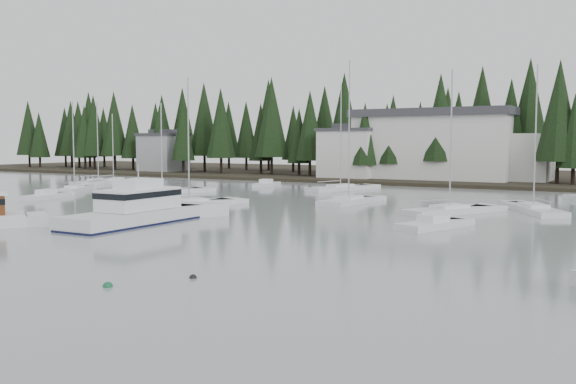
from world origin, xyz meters
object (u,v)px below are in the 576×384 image
object	(u,v)px
house_west	(350,152)
sailboat_1	(162,193)
cabin_cruiser_center	(135,214)
sailboat_11	(340,190)
harbor_inn	(447,145)
sailboat_2	(189,206)
runabout_0	(46,197)
sailboat_7	(449,213)
sailboat_9	(114,183)
house_far_west	(163,151)
runabout_1	(433,226)
sailboat_5	(75,191)
sailboat_13	(99,183)
sailboat_10	(533,211)
runabout_3	(266,185)
sailboat_3	(349,203)

from	to	relation	value
house_west	sailboat_1	world-z (taller)	sailboat_1
cabin_cruiser_center	sailboat_11	world-z (taller)	sailboat_11
harbor_inn	sailboat_2	bearing A→B (deg)	-101.91
sailboat_2	sailboat_11	bearing A→B (deg)	10.33
harbor_inn	runabout_0	bearing A→B (deg)	-120.09
sailboat_7	sailboat_9	world-z (taller)	sailboat_7
house_far_west	runabout_1	bearing A→B (deg)	-35.76
sailboat_2	sailboat_5	world-z (taller)	sailboat_2
sailboat_5	sailboat_11	distance (m)	34.20
house_west	sailboat_13	distance (m)	39.99
runabout_1	runabout_0	bearing A→B (deg)	106.17
sailboat_9	sailboat_1	bearing A→B (deg)	-136.25
harbor_inn	sailboat_9	xyz separation A→B (m)	(-43.37, -28.06, -5.73)
house_west	house_far_west	size ratio (longest dim) A/B	1.13
house_far_west	cabin_cruiser_center	world-z (taller)	house_far_west
sailboat_9	sailboat_13	xyz separation A→B (m)	(-0.84, -2.24, 0.02)
sailboat_9	runabout_1	size ratio (longest dim) A/B	1.65
sailboat_5	sailboat_10	world-z (taller)	sailboat_10
house_far_west	runabout_1	xyz separation A→B (m)	(72.12, -51.94, -4.27)
cabin_cruiser_center	runabout_3	size ratio (longest dim) A/B	2.21
house_far_west	sailboat_2	xyz separation A→B (m)	(46.51, -48.60, -4.34)
sailboat_1	house_far_west	bearing A→B (deg)	64.45
sailboat_3	sailboat_11	distance (m)	18.09
sailboat_3	sailboat_13	distance (m)	46.77
house_far_west	sailboat_5	xyz separation A→B (m)	(21.62, -41.13, -4.33)
house_west	sailboat_1	xyz separation A→B (m)	(-8.36, -36.08, -4.60)
cabin_cruiser_center	sailboat_2	distance (m)	13.68
cabin_cruiser_center	sailboat_2	size ratio (longest dim) A/B	0.96
sailboat_13	sailboat_3	bearing A→B (deg)	-101.93
sailboat_2	sailboat_11	size ratio (longest dim) A/B	0.93
sailboat_1	sailboat_13	xyz separation A→B (m)	(-20.82, 9.12, 0.02)
sailboat_3	sailboat_13	xyz separation A→B (m)	(-45.89, 9.03, -0.02)
house_far_west	runabout_3	world-z (taller)	house_far_west
harbor_inn	cabin_cruiser_center	world-z (taller)	harbor_inn
house_far_west	runabout_0	world-z (taller)	house_far_west
sailboat_9	sailboat_11	world-z (taller)	sailboat_11
runabout_3	cabin_cruiser_center	bearing A→B (deg)	-172.54
sailboat_1	harbor_inn	bearing A→B (deg)	-7.70
cabin_cruiser_center	sailboat_7	xyz separation A→B (m)	(18.67, 19.58, -0.73)
house_far_west	sailboat_11	world-z (taller)	sailboat_11
harbor_inn	sailboat_13	distance (m)	53.91
cabin_cruiser_center	sailboat_1	bearing A→B (deg)	36.49
house_west	runabout_1	size ratio (longest dim) A/B	1.41
house_far_west	sailboat_7	distance (m)	81.84
sailboat_2	runabout_3	size ratio (longest dim) A/B	2.31
house_far_west	sailboat_11	size ratio (longest dim) A/B	0.60
cabin_cruiser_center	runabout_0	world-z (taller)	cabin_cruiser_center
sailboat_1	runabout_0	distance (m)	13.53
sailboat_13	runabout_1	world-z (taller)	sailboat_13
house_west	sailboat_5	world-z (taller)	sailboat_5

